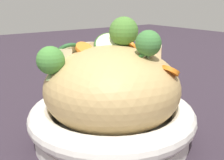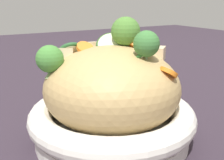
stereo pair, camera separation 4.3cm
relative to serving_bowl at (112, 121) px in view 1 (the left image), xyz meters
The scene contains 8 objects.
ground_plane 0.03m from the serving_bowl, ahead, with size 3.00×3.00×0.00m, color #302631.
serving_bowl is the anchor object (origin of this frame).
noodle_heap 0.06m from the serving_bowl, 113.61° to the right, with size 0.21×0.21×0.13m.
broccoli_florets 0.13m from the serving_bowl, behind, with size 0.17×0.13×0.08m.
carrot_coins 0.11m from the serving_bowl, 55.41° to the right, with size 0.10×0.14×0.04m.
zucchini_slices 0.12m from the serving_bowl, 116.80° to the left, with size 0.13×0.16×0.05m.
chicken_chunks 0.12m from the serving_bowl, 48.94° to the left, with size 0.17×0.11×0.03m.
chopsticks_pair 0.29m from the serving_bowl, 65.83° to the left, with size 0.20×0.08×0.01m.
Camera 1 is at (-0.24, -0.33, 0.22)m, focal length 44.83 mm.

